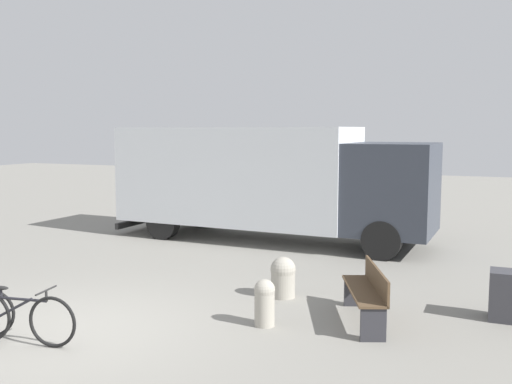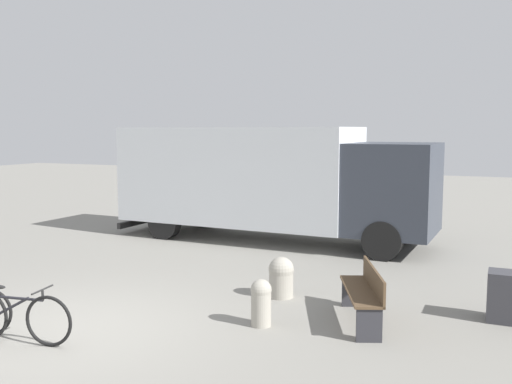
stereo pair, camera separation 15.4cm
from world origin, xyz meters
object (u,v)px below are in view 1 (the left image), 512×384
(bollard_near_bench, at_px, (265,301))
(bollard_far_bench, at_px, (283,276))
(bicycle_middle, at_px, (19,317))
(utility_box, at_px, (511,296))
(delivery_truck, at_px, (267,178))
(park_bench, at_px, (368,291))

(bollard_near_bench, relative_size, bollard_far_bench, 0.99)
(bicycle_middle, bearing_deg, bollard_near_bench, 26.17)
(bollard_far_bench, bearing_deg, utility_box, 3.30)
(bollard_far_bench, bearing_deg, bollard_near_bench, -80.32)
(delivery_truck, xyz_separation_m, bicycle_middle, (-0.34, -7.76, -1.21))
(delivery_truck, height_order, utility_box, delivery_truck)
(delivery_truck, relative_size, park_bench, 4.85)
(delivery_truck, distance_m, bicycle_middle, 7.87)
(park_bench, relative_size, utility_box, 2.25)
(park_bench, xyz_separation_m, utility_box, (1.91, 0.90, -0.10))
(utility_box, bearing_deg, bollard_near_bench, -153.50)
(bicycle_middle, bearing_deg, utility_box, 21.50)
(bollard_near_bench, xyz_separation_m, bollard_far_bench, (-0.24, 1.41, -0.01))
(park_bench, height_order, bollard_far_bench, park_bench)
(bollard_near_bench, xyz_separation_m, utility_box, (3.23, 1.61, 0.00))
(delivery_truck, xyz_separation_m, bollard_near_bench, (2.33, -5.87, -1.21))
(park_bench, distance_m, bicycle_middle, 4.77)
(park_bench, bearing_deg, bollard_near_bench, 96.20)
(utility_box, bearing_deg, bicycle_middle, -149.27)
(park_bench, distance_m, bollard_near_bench, 1.51)
(delivery_truck, bearing_deg, utility_box, -35.72)
(park_bench, relative_size, bollard_near_bench, 2.45)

